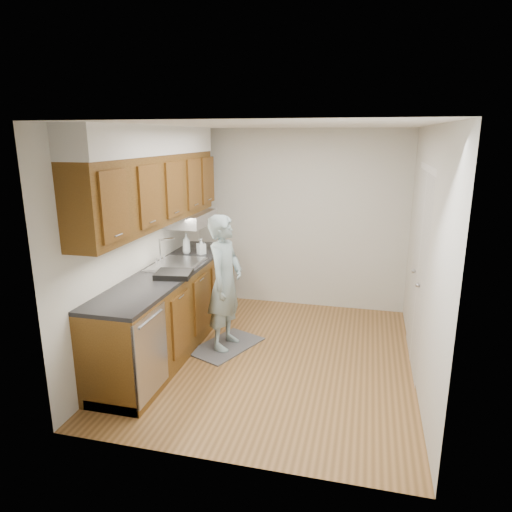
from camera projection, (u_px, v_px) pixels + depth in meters
The scene contains 15 objects.
floor at pixel (273, 357), 5.10m from camera, with size 3.50×3.50×0.00m, color olive.
ceiling at pixel (275, 125), 4.46m from camera, with size 3.50×3.50×0.00m, color white.
wall_left at pixel (143, 241), 5.12m from camera, with size 0.02×3.50×2.50m, color beige.
wall_right at pixel (425, 258), 4.43m from camera, with size 0.02×3.50×2.50m, color beige.
wall_back at pixel (299, 220), 6.42m from camera, with size 3.00×0.02×2.50m, color beige.
counter at pixel (171, 307), 5.25m from camera, with size 0.64×2.80×1.30m.
upper_cabinets at pixel (155, 178), 4.95m from camera, with size 0.47×2.80×1.21m.
closet_door at pixel (418, 271), 4.77m from camera, with size 0.02×1.22×2.05m, color silver.
floor_mat at pixel (226, 346), 5.36m from camera, with size 0.51×0.86×0.02m, color slate.
person at pixel (225, 274), 5.13m from camera, with size 0.62×0.41×1.76m, color #87A0A4.
soap_bottle_a at pixel (186, 243), 5.81m from camera, with size 0.10×0.10×0.26m, color white.
soap_bottle_b at pixel (201, 246), 5.78m from camera, with size 0.09×0.09×0.20m, color white.
soap_bottle_c at pixel (201, 246), 5.93m from camera, with size 0.11×0.11×0.15m, color white.
steel_can at pixel (203, 248), 5.86m from camera, with size 0.07×0.07×0.13m, color #A5A5AA.
dish_rack at pixel (174, 274), 4.86m from camera, with size 0.37×0.31×0.06m, color black.
Camera 1 is at (0.93, -4.55, 2.40)m, focal length 32.00 mm.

